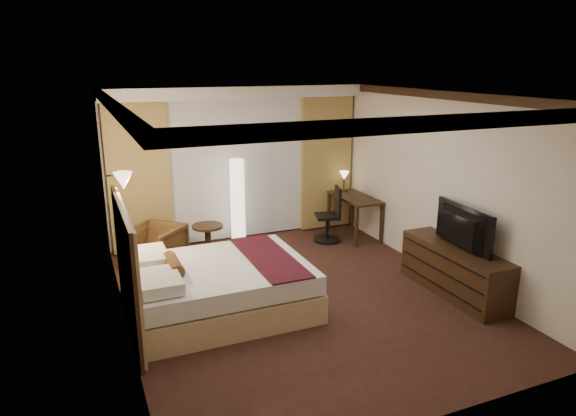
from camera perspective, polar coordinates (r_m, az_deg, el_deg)
name	(u,v)px	position (r m, az deg, el deg)	size (l,w,h in m)	color
floor	(299,296)	(7.11, 1.27, -9.77)	(4.50, 5.50, 0.01)	#321A13
ceiling	(301,94)	(6.42, 1.42, 12.50)	(4.50, 5.50, 0.01)	white
back_wall	(236,164)	(9.15, -5.75, 4.93)	(4.50, 0.02, 2.70)	white
left_wall	(119,221)	(6.11, -18.31, -1.40)	(0.02, 5.50, 2.70)	white
right_wall	(441,185)	(7.81, 16.60, 2.43)	(0.02, 5.50, 2.70)	white
crown_molding	(301,99)	(6.42, 1.42, 11.97)	(4.50, 5.50, 0.12)	black
soffit	(239,92)	(8.76, -5.48, 12.70)	(4.50, 0.50, 0.20)	white
curtain_sheer	(238,170)	(9.10, -5.58, 4.22)	(2.48, 0.04, 2.45)	silver
curtain_left_drape	(139,179)	(8.70, -16.21, 3.12)	(1.00, 0.14, 2.45)	tan
curtain_right_drape	(326,163)	(9.67, 4.21, 4.96)	(1.00, 0.14, 2.45)	tan
wall_sconce	(123,181)	(6.90, -17.85, 2.90)	(0.24, 0.24, 0.24)	white
bed	(221,287)	(6.66, -7.49, -8.72)	(2.20, 1.71, 0.64)	white
headboard	(128,269)	(6.32, -17.40, -6.50)	(0.12, 2.01, 1.50)	tan
armchair	(156,245)	(8.17, -14.44, -3.97)	(0.73, 0.68, 0.75)	#452714
side_table	(208,241)	(8.46, -8.86, -3.67)	(0.50, 0.50, 0.55)	black
floor_lamp	(238,203)	(8.75, -5.60, 0.52)	(0.32, 0.32, 1.54)	white
desk	(354,216)	(9.41, 7.37, -0.93)	(0.55, 1.14, 0.75)	black
desk_lamp	(344,182)	(9.62, 6.24, 2.84)	(0.18, 0.18, 0.34)	#FFD899
office_chair	(327,214)	(9.07, 4.40, -0.70)	(0.48, 0.48, 0.99)	black
dresser	(454,270)	(7.43, 18.00, -6.58)	(0.50, 1.74, 0.68)	black
television	(457,224)	(7.19, 18.27, -1.74)	(1.12, 0.64, 0.15)	black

